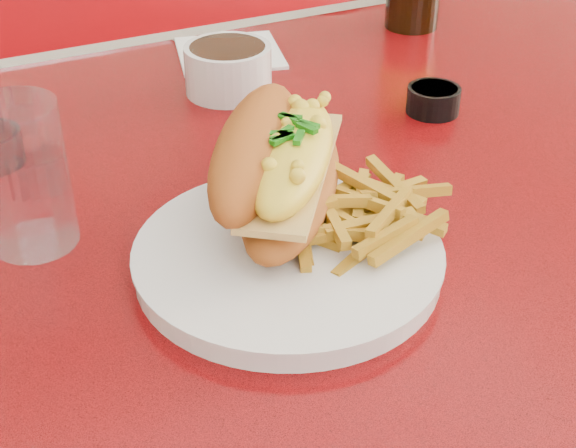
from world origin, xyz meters
name	(u,v)px	position (x,y,z in m)	size (l,w,h in m)	color
diner_table	(400,281)	(0.00, 0.00, 0.61)	(1.23, 0.83, 0.77)	red
booth_bench_far	(171,191)	(0.00, 0.81, 0.29)	(1.20, 0.51, 0.90)	#A40A11
dinner_plate	(288,257)	(-0.19, -0.12, 0.78)	(0.31, 0.31, 0.02)	silver
mac_hoagie	(279,164)	(-0.17, -0.06, 0.83)	(0.21, 0.23, 0.10)	#A8551B
fries_pile	(352,211)	(-0.14, -0.11, 0.80)	(0.12, 0.10, 0.03)	gold
fork	(315,208)	(-0.15, -0.08, 0.79)	(0.07, 0.15, 0.00)	silver
gravy_ramekin	(228,68)	(-0.11, 0.21, 0.80)	(0.12, 0.12, 0.05)	silver
sauce_cup_right	(433,99)	(0.07, 0.06, 0.79)	(0.07, 0.07, 0.03)	black
water_tumbler	(24,176)	(-0.36, 0.01, 0.83)	(0.07, 0.07, 0.12)	#BEE1F4
paper_napkin	(229,53)	(-0.06, 0.31, 0.77)	(0.12, 0.12, 0.00)	white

